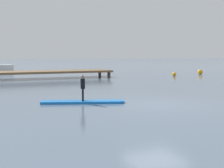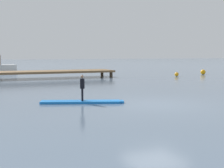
{
  "view_description": "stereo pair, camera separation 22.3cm",
  "coord_description": "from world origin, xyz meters",
  "views": [
    {
      "loc": [
        -7.04,
        -11.51,
        2.14
      ],
      "look_at": [
        -0.88,
        2.63,
        0.68
      ],
      "focal_mm": 50.91,
      "sensor_mm": 36.0,
      "label": 1
    },
    {
      "loc": [
        -6.83,
        -11.6,
        2.14
      ],
      "look_at": [
        -0.88,
        2.63,
        0.68
      ],
      "focal_mm": 50.91,
      "sensor_mm": 36.0,
      "label": 2
    }
  ],
  "objects": [
    {
      "name": "ground_plane",
      "position": [
        0.0,
        0.0,
        0.0
      ],
      "size": [
        240.0,
        240.0,
        0.0
      ],
      "primitive_type": "plane",
      "color": "slate"
    },
    {
      "name": "paddleboard_near",
      "position": [
        -2.74,
        1.57,
        0.05
      ],
      "size": [
        3.57,
        1.77,
        0.1
      ],
      "color": "blue",
      "rests_on": "ground"
    },
    {
      "name": "paddler_child_solo",
      "position": [
        -2.73,
        1.58,
        0.73
      ],
      "size": [
        0.25,
        0.38,
        1.14
      ],
      "color": "black",
      "rests_on": "paddleboard_near"
    },
    {
      "name": "floating_dock",
      "position": [
        -0.69,
        16.38,
        0.56
      ],
      "size": [
        10.57,
        2.93,
        0.65
      ],
      "color": "brown",
      "rests_on": "ground"
    },
    {
      "name": "mooring_buoy_near",
      "position": [
        14.67,
        15.2,
        0.26
      ],
      "size": [
        0.52,
        0.52,
        0.52
      ],
      "primitive_type": "sphere",
      "color": "orange",
      "rests_on": "ground"
    },
    {
      "name": "mooring_buoy_mid",
      "position": [
        10.65,
        14.08,
        0.2
      ],
      "size": [
        0.39,
        0.39,
        0.39
      ],
      "primitive_type": "sphere",
      "color": "orange",
      "rests_on": "ground"
    }
  ]
}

